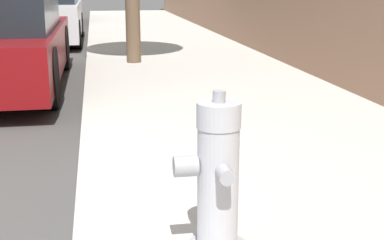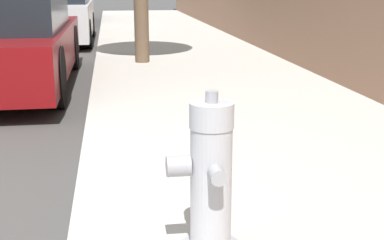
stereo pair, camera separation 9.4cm
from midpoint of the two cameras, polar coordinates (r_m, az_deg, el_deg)
The scene contains 5 objects.
sidewalk_slab at distance 3.13m, azimuth 17.38°, elevation -11.26°, with size 3.03×40.00×0.15m.
fire_hydrant at distance 2.48m, azimuth 3.03°, elevation -6.63°, with size 0.35×0.37×0.79m.
parked_car_near at distance 7.51m, azimuth -19.45°, elevation 8.32°, with size 1.81×4.40×1.38m.
parked_car_mid at distance 12.68m, azimuth -14.53°, elevation 11.04°, with size 1.80×3.99×1.41m.
parked_car_far at distance 18.11m, azimuth -13.40°, elevation 12.13°, with size 1.73×4.26×1.40m.
Camera 2 is at (2.03, -2.51, 1.42)m, focal length 50.00 mm.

